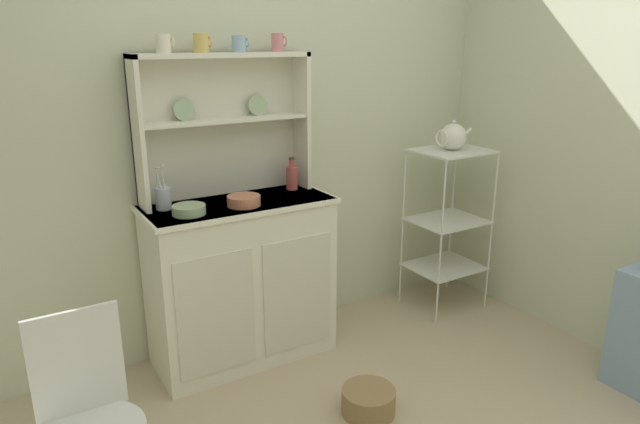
{
  "coord_description": "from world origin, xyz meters",
  "views": [
    {
      "loc": [
        -1.29,
        -1.28,
        1.72
      ],
      "look_at": [
        0.17,
        1.12,
        0.86
      ],
      "focal_mm": 31.7,
      "sensor_mm": 36.0,
      "label": 1
    }
  ],
  "objects_px": {
    "floor_basket": "(368,401)",
    "jam_bottle": "(292,177)",
    "hutch_cabinet": "(242,280)",
    "bakers_rack": "(448,212)",
    "porcelain_teapot": "(453,137)",
    "wire_chair": "(86,408)",
    "utensil_jar": "(163,198)",
    "cup_cream_0": "(163,43)",
    "bowl_mixing_large": "(189,210)",
    "hutch_shelf_unit": "(222,115)"
  },
  "relations": [
    {
      "from": "utensil_jar",
      "to": "porcelain_teapot",
      "type": "relative_size",
      "value": 0.9
    },
    {
      "from": "hutch_shelf_unit",
      "to": "bowl_mixing_large",
      "type": "bearing_deg",
      "value": -140.74
    },
    {
      "from": "bowl_mixing_large",
      "to": "jam_bottle",
      "type": "height_order",
      "value": "jam_bottle"
    },
    {
      "from": "wire_chair",
      "to": "cup_cream_0",
      "type": "height_order",
      "value": "cup_cream_0"
    },
    {
      "from": "hutch_shelf_unit",
      "to": "floor_basket",
      "type": "bearing_deg",
      "value": -72.82
    },
    {
      "from": "hutch_shelf_unit",
      "to": "wire_chair",
      "type": "bearing_deg",
      "value": -133.49
    },
    {
      "from": "bakers_rack",
      "to": "jam_bottle",
      "type": "relative_size",
      "value": 5.77
    },
    {
      "from": "bowl_mixing_large",
      "to": "jam_bottle",
      "type": "bearing_deg",
      "value": 13.63
    },
    {
      "from": "wire_chair",
      "to": "cup_cream_0",
      "type": "distance_m",
      "value": 1.65
    },
    {
      "from": "hutch_shelf_unit",
      "to": "bowl_mixing_large",
      "type": "height_order",
      "value": "hutch_shelf_unit"
    },
    {
      "from": "floor_basket",
      "to": "jam_bottle",
      "type": "relative_size",
      "value": 1.41
    },
    {
      "from": "jam_bottle",
      "to": "utensil_jar",
      "type": "relative_size",
      "value": 0.79
    },
    {
      "from": "hutch_cabinet",
      "to": "bakers_rack",
      "type": "relative_size",
      "value": 0.94
    },
    {
      "from": "floor_basket",
      "to": "utensil_jar",
      "type": "xyz_separation_m",
      "value": [
        -0.66,
        0.86,
        0.9
      ]
    },
    {
      "from": "hutch_shelf_unit",
      "to": "bowl_mixing_large",
      "type": "distance_m",
      "value": 0.56
    },
    {
      "from": "wire_chair",
      "to": "porcelain_teapot",
      "type": "height_order",
      "value": "porcelain_teapot"
    },
    {
      "from": "hutch_shelf_unit",
      "to": "bakers_rack",
      "type": "xyz_separation_m",
      "value": [
        1.41,
        -0.27,
        -0.69
      ]
    },
    {
      "from": "bakers_rack",
      "to": "bowl_mixing_large",
      "type": "height_order",
      "value": "bakers_rack"
    },
    {
      "from": "bakers_rack",
      "to": "hutch_shelf_unit",
      "type": "bearing_deg",
      "value": 169.32
    },
    {
      "from": "floor_basket",
      "to": "utensil_jar",
      "type": "bearing_deg",
      "value": 127.47
    },
    {
      "from": "porcelain_teapot",
      "to": "floor_basket",
      "type": "bearing_deg",
      "value": -148.36
    },
    {
      "from": "hutch_shelf_unit",
      "to": "floor_basket",
      "type": "height_order",
      "value": "hutch_shelf_unit"
    },
    {
      "from": "hutch_cabinet",
      "to": "wire_chair",
      "type": "height_order",
      "value": "hutch_cabinet"
    },
    {
      "from": "wire_chair",
      "to": "jam_bottle",
      "type": "distance_m",
      "value": 1.66
    },
    {
      "from": "cup_cream_0",
      "to": "bowl_mixing_large",
      "type": "distance_m",
      "value": 0.8
    },
    {
      "from": "bowl_mixing_large",
      "to": "jam_bottle",
      "type": "distance_m",
      "value": 0.68
    },
    {
      "from": "jam_bottle",
      "to": "porcelain_teapot",
      "type": "relative_size",
      "value": 0.72
    },
    {
      "from": "cup_cream_0",
      "to": "porcelain_teapot",
      "type": "distance_m",
      "value": 1.8
    },
    {
      "from": "bowl_mixing_large",
      "to": "utensil_jar",
      "type": "relative_size",
      "value": 0.7
    },
    {
      "from": "bakers_rack",
      "to": "floor_basket",
      "type": "relative_size",
      "value": 4.08
    },
    {
      "from": "cup_cream_0",
      "to": "porcelain_teapot",
      "type": "bearing_deg",
      "value": -7.5
    },
    {
      "from": "bakers_rack",
      "to": "jam_bottle",
      "type": "xyz_separation_m",
      "value": [
        -1.04,
        0.19,
        0.32
      ]
    },
    {
      "from": "floor_basket",
      "to": "cup_cream_0",
      "type": "relative_size",
      "value": 2.93
    },
    {
      "from": "cup_cream_0",
      "to": "utensil_jar",
      "type": "relative_size",
      "value": 0.38
    },
    {
      "from": "floor_basket",
      "to": "jam_bottle",
      "type": "height_order",
      "value": "jam_bottle"
    },
    {
      "from": "bowl_mixing_large",
      "to": "jam_bottle",
      "type": "xyz_separation_m",
      "value": [
        0.66,
        0.16,
        0.05
      ]
    },
    {
      "from": "hutch_shelf_unit",
      "to": "utensil_jar",
      "type": "height_order",
      "value": "hutch_shelf_unit"
    },
    {
      "from": "wire_chair",
      "to": "floor_basket",
      "type": "distance_m",
      "value": 1.31
    },
    {
      "from": "hutch_cabinet",
      "to": "jam_bottle",
      "type": "bearing_deg",
      "value": 13.21
    },
    {
      "from": "wire_chair",
      "to": "bakers_rack",
      "type": "bearing_deg",
      "value": 24.69
    },
    {
      "from": "hutch_cabinet",
      "to": "porcelain_teapot",
      "type": "height_order",
      "value": "porcelain_teapot"
    },
    {
      "from": "bowl_mixing_large",
      "to": "wire_chair",
      "type": "bearing_deg",
      "value": -130.76
    },
    {
      "from": "jam_bottle",
      "to": "utensil_jar",
      "type": "distance_m",
      "value": 0.74
    },
    {
      "from": "floor_basket",
      "to": "hutch_cabinet",
      "type": "bearing_deg",
      "value": 110.49
    },
    {
      "from": "hutch_cabinet",
      "to": "porcelain_teapot",
      "type": "xyz_separation_m",
      "value": [
        1.41,
        -0.1,
        0.68
      ]
    },
    {
      "from": "cup_cream_0",
      "to": "bakers_rack",
      "type": "bearing_deg",
      "value": -7.49
    },
    {
      "from": "bakers_rack",
      "to": "jam_bottle",
      "type": "distance_m",
      "value": 1.1
    },
    {
      "from": "wire_chair",
      "to": "floor_basket",
      "type": "bearing_deg",
      "value": 9.36
    },
    {
      "from": "wire_chair",
      "to": "utensil_jar",
      "type": "xyz_separation_m",
      "value": [
        0.57,
        0.9,
        0.45
      ]
    },
    {
      "from": "floor_basket",
      "to": "cup_cream_0",
      "type": "bearing_deg",
      "value": 122.87
    }
  ]
}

